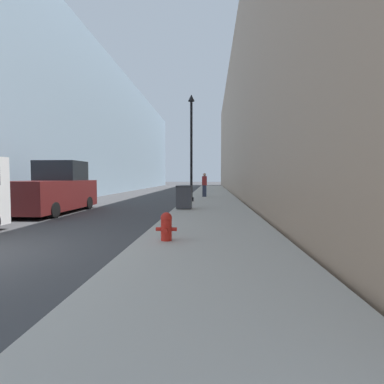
# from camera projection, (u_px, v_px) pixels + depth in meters

# --- Properties ---
(sidewalk_right) EXTENTS (3.64, 60.00, 0.13)m
(sidewalk_right) POSITION_uv_depth(u_px,v_px,m) (212.00, 197.00, 23.47)
(sidewalk_right) COLOR #B7B2A8
(sidewalk_right) RESTS_ON ground
(building_left_glass) EXTENTS (12.00, 60.00, 12.99)m
(building_left_glass) POSITION_uv_depth(u_px,v_px,m) (67.00, 132.00, 32.13)
(building_left_glass) COLOR #849EB2
(building_left_glass) RESTS_ON ground
(building_right_stone) EXTENTS (12.00, 60.00, 14.40)m
(building_right_stone) POSITION_uv_depth(u_px,v_px,m) (289.00, 123.00, 30.58)
(building_right_stone) COLOR #9E7F66
(building_right_stone) RESTS_ON ground
(fire_hydrant) EXTENTS (0.50, 0.38, 0.67)m
(fire_hydrant) POSITION_uv_depth(u_px,v_px,m) (166.00, 226.00, 7.06)
(fire_hydrant) COLOR red
(fire_hydrant) RESTS_ON sidewalk_right
(trash_bin) EXTENTS (0.74, 0.59, 1.10)m
(trash_bin) POSITION_uv_depth(u_px,v_px,m) (184.00, 197.00, 14.09)
(trash_bin) COLOR #3D3D42
(trash_bin) RESTS_ON sidewalk_right
(lamppost) EXTENTS (0.40, 0.40, 6.55)m
(lamppost) POSITION_uv_depth(u_px,v_px,m) (191.00, 140.00, 18.40)
(lamppost) COLOR black
(lamppost) RESTS_ON sidewalk_right
(pickup_truck) EXTENTS (2.25, 5.37, 2.41)m
(pickup_truck) POSITION_uv_depth(u_px,v_px,m) (53.00, 191.00, 13.73)
(pickup_truck) COLOR #561919
(pickup_truck) RESTS_ON ground
(pedestrian_on_sidewalk) EXTENTS (0.37, 0.24, 1.81)m
(pedestrian_on_sidewalk) POSITION_uv_depth(u_px,v_px,m) (204.00, 185.00, 22.85)
(pedestrian_on_sidewalk) COLOR #2D3347
(pedestrian_on_sidewalk) RESTS_ON sidewalk_right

